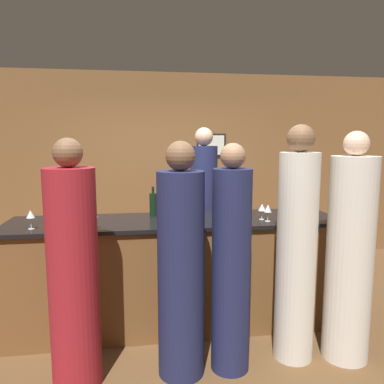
{
  "coord_description": "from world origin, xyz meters",
  "views": [
    {
      "loc": [
        -0.38,
        -3.52,
        1.84
      ],
      "look_at": [
        0.17,
        0.1,
        1.32
      ],
      "focal_mm": 35.0,
      "sensor_mm": 36.0,
      "label": 1
    }
  ],
  "objects_px": {
    "wine_bottle_1": "(153,204)",
    "guest_1": "(73,275)",
    "wine_bottle_0": "(311,209)",
    "guest_2": "(296,252)",
    "guest_0": "(231,267)",
    "guest_4": "(181,270)",
    "bartender": "(204,215)",
    "guest_3": "(350,256)"
  },
  "relations": [
    {
      "from": "guest_2",
      "to": "wine_bottle_0",
      "type": "height_order",
      "value": "guest_2"
    },
    {
      "from": "guest_1",
      "to": "guest_2",
      "type": "bearing_deg",
      "value": 3.05
    },
    {
      "from": "guest_0",
      "to": "guest_1",
      "type": "relative_size",
      "value": 0.98
    },
    {
      "from": "bartender",
      "to": "guest_4",
      "type": "bearing_deg",
      "value": 73.87
    },
    {
      "from": "bartender",
      "to": "wine_bottle_1",
      "type": "distance_m",
      "value": 0.95
    },
    {
      "from": "guest_2",
      "to": "guest_0",
      "type": "bearing_deg",
      "value": -172.36
    },
    {
      "from": "guest_1",
      "to": "guest_4",
      "type": "xyz_separation_m",
      "value": [
        0.79,
        0.02,
        -0.01
      ]
    },
    {
      "from": "guest_4",
      "to": "wine_bottle_1",
      "type": "height_order",
      "value": "guest_4"
    },
    {
      "from": "guest_2",
      "to": "guest_3",
      "type": "distance_m",
      "value": 0.44
    },
    {
      "from": "guest_0",
      "to": "wine_bottle_0",
      "type": "distance_m",
      "value": 1.13
    },
    {
      "from": "guest_2",
      "to": "guest_3",
      "type": "relative_size",
      "value": 1.03
    },
    {
      "from": "guest_0",
      "to": "wine_bottle_1",
      "type": "bearing_deg",
      "value": 119.58
    },
    {
      "from": "guest_2",
      "to": "guest_3",
      "type": "xyz_separation_m",
      "value": [
        0.43,
        -0.07,
        -0.04
      ]
    },
    {
      "from": "bartender",
      "to": "guest_3",
      "type": "height_order",
      "value": "bartender"
    },
    {
      "from": "wine_bottle_0",
      "to": "guest_2",
      "type": "bearing_deg",
      "value": -126.01
    },
    {
      "from": "guest_1",
      "to": "guest_0",
      "type": "bearing_deg",
      "value": 0.83
    },
    {
      "from": "wine_bottle_0",
      "to": "wine_bottle_1",
      "type": "distance_m",
      "value": 1.54
    },
    {
      "from": "guest_4",
      "to": "wine_bottle_0",
      "type": "height_order",
      "value": "guest_4"
    },
    {
      "from": "guest_4",
      "to": "guest_2",
      "type": "bearing_deg",
      "value": 4.64
    },
    {
      "from": "guest_4",
      "to": "wine_bottle_0",
      "type": "relative_size",
      "value": 6.56
    },
    {
      "from": "guest_3",
      "to": "guest_0",
      "type": "bearing_deg",
      "value": -179.47
    },
    {
      "from": "bartender",
      "to": "wine_bottle_0",
      "type": "bearing_deg",
      "value": 128.2
    },
    {
      "from": "guest_1",
      "to": "guest_4",
      "type": "distance_m",
      "value": 0.79
    },
    {
      "from": "bartender",
      "to": "guest_0",
      "type": "xyz_separation_m",
      "value": [
        -0.08,
        -1.64,
        -0.08
      ]
    },
    {
      "from": "guest_1",
      "to": "wine_bottle_0",
      "type": "relative_size",
      "value": 6.64
    },
    {
      "from": "guest_1",
      "to": "guest_2",
      "type": "height_order",
      "value": "guest_2"
    },
    {
      "from": "guest_0",
      "to": "guest_1",
      "type": "xyz_separation_m",
      "value": [
        -1.19,
        -0.02,
        0.01
      ]
    },
    {
      "from": "guest_0",
      "to": "guest_4",
      "type": "bearing_deg",
      "value": -179.7
    },
    {
      "from": "bartender",
      "to": "guest_1",
      "type": "relative_size",
      "value": 1.07
    },
    {
      "from": "guest_1",
      "to": "guest_4",
      "type": "relative_size",
      "value": 1.01
    },
    {
      "from": "guest_4",
      "to": "wine_bottle_0",
      "type": "xyz_separation_m",
      "value": [
        1.32,
        0.57,
        0.33
      ]
    },
    {
      "from": "bartender",
      "to": "guest_4",
      "type": "relative_size",
      "value": 1.08
    },
    {
      "from": "wine_bottle_1",
      "to": "guest_2",
      "type": "bearing_deg",
      "value": -38.79
    },
    {
      "from": "bartender",
      "to": "guest_3",
      "type": "distance_m",
      "value": 1.88
    },
    {
      "from": "guest_3",
      "to": "guest_4",
      "type": "distance_m",
      "value": 1.4
    },
    {
      "from": "guest_2",
      "to": "guest_4",
      "type": "relative_size",
      "value": 1.07
    },
    {
      "from": "guest_2",
      "to": "wine_bottle_0",
      "type": "distance_m",
      "value": 0.66
    },
    {
      "from": "guest_2",
      "to": "wine_bottle_1",
      "type": "xyz_separation_m",
      "value": [
        -1.13,
        0.9,
        0.27
      ]
    },
    {
      "from": "wine_bottle_1",
      "to": "guest_1",
      "type": "bearing_deg",
      "value": -122.36
    },
    {
      "from": "guest_2",
      "to": "guest_3",
      "type": "bearing_deg",
      "value": -8.75
    },
    {
      "from": "bartender",
      "to": "guest_3",
      "type": "xyz_separation_m",
      "value": [
        0.92,
        -1.63,
        -0.05
      ]
    },
    {
      "from": "wine_bottle_0",
      "to": "wine_bottle_1",
      "type": "relative_size",
      "value": 0.93
    }
  ]
}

